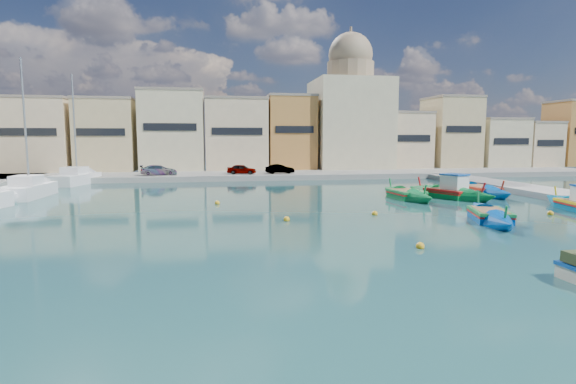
{
  "coord_description": "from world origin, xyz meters",
  "views": [
    {
      "loc": [
        -8.71,
        -20.76,
        4.64
      ],
      "look_at": [
        -4.28,
        6.0,
        1.4
      ],
      "focal_mm": 28.0,
      "sensor_mm": 36.0,
      "label": 1
    }
  ],
  "objects_px": {
    "luzzu_blue_cabin": "(449,193)",
    "luzzu_cyan_mid": "(479,191)",
    "luzzu_green": "(406,195)",
    "yacht_midnorth": "(37,189)",
    "yacht_north": "(85,178)",
    "luzzu_blue_south": "(490,217)",
    "church_block": "(350,111)"
  },
  "relations": [
    {
      "from": "luzzu_green",
      "to": "yacht_north",
      "type": "bearing_deg",
      "value": 147.9
    },
    {
      "from": "luzzu_green",
      "to": "yacht_midnorth",
      "type": "relative_size",
      "value": 0.65
    },
    {
      "from": "luzzu_blue_cabin",
      "to": "luzzu_cyan_mid",
      "type": "bearing_deg",
      "value": 24.4
    },
    {
      "from": "luzzu_blue_cabin",
      "to": "luzzu_blue_south",
      "type": "distance_m",
      "value": 9.96
    },
    {
      "from": "luzzu_blue_south",
      "to": "church_block",
      "type": "bearing_deg",
      "value": 84.99
    },
    {
      "from": "luzzu_green",
      "to": "yacht_midnorth",
      "type": "distance_m",
      "value": 30.07
    },
    {
      "from": "luzzu_blue_cabin",
      "to": "luzzu_cyan_mid",
      "type": "xyz_separation_m",
      "value": [
        3.61,
        1.64,
        -0.09
      ]
    },
    {
      "from": "luzzu_blue_south",
      "to": "yacht_north",
      "type": "xyz_separation_m",
      "value": [
        -28.92,
        27.37,
        0.23
      ]
    },
    {
      "from": "luzzu_cyan_mid",
      "to": "yacht_north",
      "type": "relative_size",
      "value": 0.72
    },
    {
      "from": "luzzu_blue_cabin",
      "to": "yacht_north",
      "type": "xyz_separation_m",
      "value": [
        -31.74,
        17.82,
        0.11
      ]
    },
    {
      "from": "luzzu_green",
      "to": "yacht_midnorth",
      "type": "xyz_separation_m",
      "value": [
        -29.18,
        7.25,
        0.21
      ]
    },
    {
      "from": "luzzu_blue_cabin",
      "to": "yacht_midnorth",
      "type": "distance_m",
      "value": 33.53
    },
    {
      "from": "luzzu_blue_cabin",
      "to": "luzzu_green",
      "type": "height_order",
      "value": "luzzu_blue_cabin"
    },
    {
      "from": "church_block",
      "to": "luzzu_blue_south",
      "type": "xyz_separation_m",
      "value": [
        -3.32,
        -37.9,
        -8.17
      ]
    },
    {
      "from": "luzzu_cyan_mid",
      "to": "luzzu_blue_cabin",
      "type": "bearing_deg",
      "value": -155.6
    },
    {
      "from": "church_block",
      "to": "luzzu_cyan_mid",
      "type": "distance_m",
      "value": 28.09
    },
    {
      "from": "luzzu_green",
      "to": "yacht_north",
      "type": "xyz_separation_m",
      "value": [
        -28.21,
        17.69,
        0.22
      ]
    },
    {
      "from": "yacht_north",
      "to": "luzzu_blue_cabin",
      "type": "bearing_deg",
      "value": -29.31
    },
    {
      "from": "yacht_midnorth",
      "to": "church_block",
      "type": "bearing_deg",
      "value": 32.27
    },
    {
      "from": "luzzu_cyan_mid",
      "to": "yacht_midnorth",
      "type": "distance_m",
      "value": 36.77
    },
    {
      "from": "luzzu_cyan_mid",
      "to": "yacht_north",
      "type": "distance_m",
      "value": 38.87
    },
    {
      "from": "luzzu_cyan_mid",
      "to": "luzzu_blue_south",
      "type": "relative_size",
      "value": 1.08
    },
    {
      "from": "yacht_north",
      "to": "yacht_midnorth",
      "type": "bearing_deg",
      "value": -95.3
    },
    {
      "from": "luzzu_cyan_mid",
      "to": "yacht_midnorth",
      "type": "xyz_separation_m",
      "value": [
        -36.32,
        5.73,
        0.2
      ]
    },
    {
      "from": "luzzu_blue_south",
      "to": "yacht_midnorth",
      "type": "relative_size",
      "value": 0.68
    },
    {
      "from": "luzzu_cyan_mid",
      "to": "luzzu_green",
      "type": "height_order",
      "value": "luzzu_cyan_mid"
    },
    {
      "from": "luzzu_blue_cabin",
      "to": "luzzu_green",
      "type": "relative_size",
      "value": 1.11
    },
    {
      "from": "luzzu_green",
      "to": "luzzu_blue_south",
      "type": "height_order",
      "value": "luzzu_green"
    },
    {
      "from": "luzzu_blue_cabin",
      "to": "yacht_north",
      "type": "relative_size",
      "value": 0.71
    },
    {
      "from": "luzzu_cyan_mid",
      "to": "luzzu_blue_south",
      "type": "height_order",
      "value": "luzzu_cyan_mid"
    },
    {
      "from": "yacht_north",
      "to": "luzzu_cyan_mid",
      "type": "bearing_deg",
      "value": -24.6
    },
    {
      "from": "church_block",
      "to": "luzzu_blue_south",
      "type": "distance_m",
      "value": 38.91
    }
  ]
}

